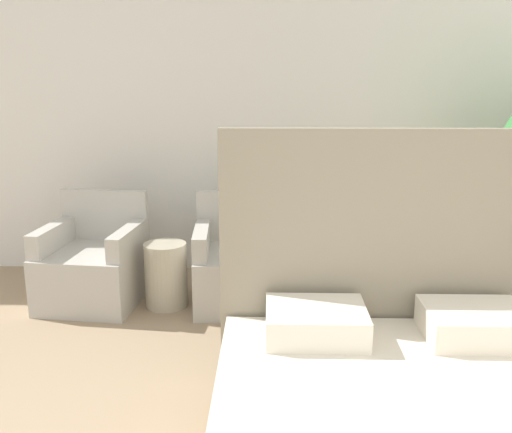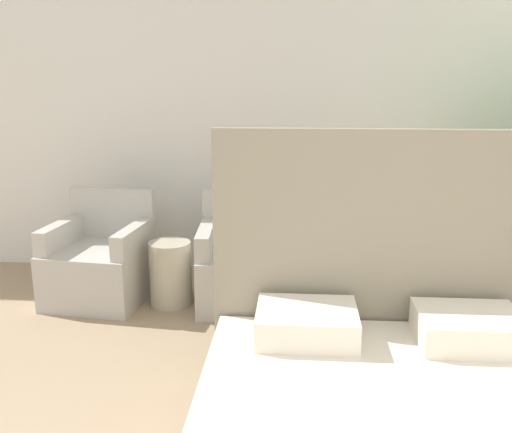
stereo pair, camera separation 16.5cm
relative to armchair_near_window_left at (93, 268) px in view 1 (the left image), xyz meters
The scene contains 4 objects.
wall_back 1.83m from the armchair_near_window_left, 35.61° to the left, with size 10.00×0.06×2.90m.
armchair_near_window_left is the anchor object (origin of this frame).
armchair_near_window_right 1.09m from the armchair_near_window_left, ahead, with size 0.71×0.70×0.79m.
side_table 0.55m from the armchair_near_window_left, ahead, with size 0.30×0.30×0.47m.
Camera 1 is at (0.16, -0.66, 1.64)m, focal length 40.00 mm.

